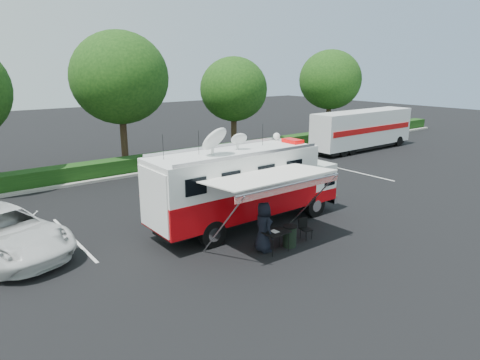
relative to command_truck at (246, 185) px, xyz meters
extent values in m
plane|color=black|center=(0.08, 0.00, -1.82)|extent=(120.00, 120.00, 0.00)
cube|color=#9E998E|center=(4.08, 11.00, -1.74)|extent=(60.00, 0.35, 0.15)
cube|color=black|center=(4.08, 11.90, -1.32)|extent=(60.00, 1.20, 1.00)
cylinder|color=black|center=(0.08, 13.00, 0.58)|extent=(0.44, 0.44, 4.80)
ellipsoid|color=#14380F|center=(0.08, 13.00, 4.13)|extent=(6.14, 6.14, 5.84)
cylinder|color=black|center=(9.08, 13.00, 0.18)|extent=(0.44, 0.44, 4.00)
ellipsoid|color=#14380F|center=(9.08, 13.00, 3.14)|extent=(5.12, 5.12, 4.86)
cylinder|color=black|center=(20.08, 13.00, 0.38)|extent=(0.44, 0.44, 4.40)
ellipsoid|color=#14380F|center=(20.08, 13.00, 3.64)|extent=(5.63, 5.63, 5.35)
cube|color=silver|center=(-6.42, 3.00, -1.82)|extent=(0.12, 5.50, 0.01)
cube|color=silver|center=(-0.42, 3.00, -1.82)|extent=(0.12, 5.50, 0.01)
cube|color=silver|center=(5.58, 3.00, -1.82)|extent=(0.12, 5.50, 0.01)
cube|color=silver|center=(11.58, 3.00, -1.82)|extent=(0.12, 5.50, 0.01)
cube|color=black|center=(0.08, 0.00, -1.29)|extent=(8.31, 1.35, 0.29)
cylinder|color=black|center=(3.17, -1.06, -1.29)|extent=(1.06, 0.31, 1.06)
cylinder|color=black|center=(3.17, 1.06, -1.29)|extent=(1.06, 0.31, 1.06)
cylinder|color=black|center=(-2.44, -1.06, -1.29)|extent=(1.06, 0.31, 1.06)
cylinder|color=black|center=(-2.44, 1.06, -1.29)|extent=(1.06, 0.31, 1.06)
cube|color=silver|center=(4.47, 0.00, -1.24)|extent=(0.19, 2.42, 0.39)
cube|color=white|center=(3.75, 0.00, -0.32)|extent=(1.35, 2.42, 1.64)
cube|color=#B9070C|center=(3.75, 0.00, -0.90)|extent=(1.37, 2.44, 0.53)
cube|color=black|center=(4.38, 0.00, -0.03)|extent=(0.12, 2.12, 0.68)
cube|color=#B9070C|center=(-0.60, 0.00, -0.56)|extent=(7.34, 2.42, 1.16)
cube|color=#B9070C|center=(-0.60, 0.00, 0.02)|extent=(7.36, 2.44, 0.10)
cube|color=white|center=(-0.60, 0.00, 0.74)|extent=(7.34, 2.42, 1.35)
cube|color=silver|center=(-0.60, 0.00, 1.46)|extent=(7.34, 2.42, 0.08)
cube|color=#CC0505|center=(2.69, 0.00, 1.59)|extent=(0.53, 0.92, 0.15)
sphere|color=white|center=(2.59, 0.97, 1.69)|extent=(0.33, 0.33, 0.33)
ellipsoid|color=silver|center=(-1.66, -0.14, 2.14)|extent=(1.16, 1.16, 0.35)
ellipsoid|color=silver|center=(-0.21, 0.19, 1.95)|extent=(0.68, 0.68, 0.19)
cylinder|color=black|center=(-3.60, 0.39, 1.95)|extent=(0.02, 0.02, 0.97)
cylinder|color=black|center=(-2.05, 0.39, 1.95)|extent=(0.02, 0.02, 0.97)
cylinder|color=black|center=(1.24, 0.39, 1.95)|extent=(0.02, 0.02, 0.97)
cube|color=silver|center=(-0.79, -2.37, 0.98)|extent=(4.83, 2.32, 0.20)
cube|color=red|center=(-0.79, -3.51, 0.81)|extent=(4.83, 0.04, 0.27)
cylinder|color=#B2B2B7|center=(-0.79, -3.53, 0.92)|extent=(4.83, 0.07, 0.07)
cylinder|color=#B2B2B7|center=(-2.96, -2.44, -0.44)|extent=(0.05, 2.51, 2.79)
cylinder|color=#B2B2B7|center=(1.37, -2.44, -0.44)|extent=(0.05, 2.51, 2.79)
imported|color=silver|center=(-8.86, 3.01, -1.82)|extent=(4.56, 6.77, 1.72)
imported|color=black|center=(-1.15, -2.52, -1.82)|extent=(0.73, 1.00, 1.90)
cube|color=black|center=(-0.83, -2.88, -1.03)|extent=(0.98, 0.71, 0.04)
cylinder|color=black|center=(-1.23, -3.13, -1.43)|extent=(0.02, 0.02, 0.79)
cylinder|color=black|center=(-1.23, -2.63, -1.43)|extent=(0.02, 0.02, 0.79)
cylinder|color=black|center=(-0.44, -3.13, -1.43)|extent=(0.02, 0.02, 0.79)
cylinder|color=black|center=(-0.44, -2.63, -1.43)|extent=(0.02, 0.02, 0.79)
cube|color=silver|center=(-0.88, -2.83, -1.01)|extent=(0.25, 0.34, 0.01)
cube|color=black|center=(0.95, -2.68, -1.42)|extent=(0.49, 0.49, 0.04)
cube|color=black|center=(0.95, -2.48, -1.20)|extent=(0.40, 0.14, 0.45)
cylinder|color=black|center=(0.79, -2.84, -1.62)|extent=(0.02, 0.02, 0.40)
cylinder|color=black|center=(0.79, -2.52, -1.62)|extent=(0.02, 0.02, 0.40)
cylinder|color=black|center=(1.11, -2.84, -1.62)|extent=(0.02, 0.02, 0.40)
cylinder|color=black|center=(1.11, -2.52, -1.62)|extent=(0.02, 0.02, 0.40)
cylinder|color=black|center=(-0.08, -2.80, -1.42)|extent=(0.52, 0.52, 0.79)
cylinder|color=black|center=(-0.08, -2.80, -1.01)|extent=(0.56, 0.56, 0.04)
cube|color=white|center=(18.19, 7.70, -0.02)|extent=(10.31, 2.20, 2.75)
cube|color=#B20C0C|center=(18.19, 6.60, -0.02)|extent=(9.79, 0.10, 0.43)
cube|color=black|center=(18.19, 7.70, -1.52)|extent=(9.45, 1.94, 0.26)
cylinder|color=black|center=(14.75, 6.75, -1.39)|extent=(0.86, 0.26, 0.86)
cylinder|color=black|center=(14.75, 8.64, -1.39)|extent=(0.86, 0.26, 0.86)
cylinder|color=black|center=(15.78, 6.75, -1.39)|extent=(0.86, 0.26, 0.86)
cylinder|color=black|center=(15.78, 8.64, -1.39)|extent=(0.86, 0.26, 0.86)
cylinder|color=black|center=(22.05, 6.75, -1.39)|extent=(0.86, 0.26, 0.86)
cylinder|color=black|center=(22.05, 8.64, -1.39)|extent=(0.86, 0.26, 0.86)
camera|label=1|loc=(-10.81, -13.66, 4.86)|focal=32.00mm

